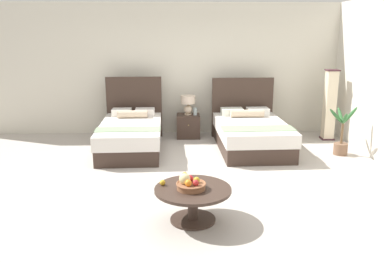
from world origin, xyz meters
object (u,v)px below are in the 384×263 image
coffee_table (193,197)px  loose_orange (185,175)px  nightstand (188,126)px  potted_palm (341,140)px  bed_near_corner (251,133)px  loose_apple (163,183)px  table_lamp (188,102)px  bed_near_window (131,134)px  vase (195,111)px  fruit_bowl (190,184)px  floor_lamp_corner (330,105)px

coffee_table → loose_orange: size_ratio=10.92×
nightstand → potted_palm: bearing=-26.0°
nightstand → bed_near_corner: bearing=-37.0°
loose_apple → potted_palm: potted_palm is taller
table_lamp → loose_orange: size_ratio=4.90×
potted_palm → bed_near_window: bearing=173.2°
vase → fruit_bowl: bearing=-93.1°
nightstand → loose_orange: 3.59m
potted_palm → fruit_bowl: bearing=-137.8°
vase → floor_lamp_corner: size_ratio=0.11×
vase → loose_apple: size_ratio=2.25×
nightstand → floor_lamp_corner: bearing=-5.4°
nightstand → vase: vase is taller
coffee_table → loose_apple: 0.40m
loose_orange → floor_lamp_corner: floor_lamp_corner is taller
table_lamp → coffee_table: 3.94m
bed_near_corner → fruit_bowl: bed_near_corner is taller
floor_lamp_corner → bed_near_corner: bearing=-160.4°
fruit_bowl → loose_apple: (-0.33, 0.13, -0.03)m
loose_orange → loose_apple: bearing=-140.7°
bed_near_window → loose_apple: size_ratio=30.77×
bed_near_window → vase: bed_near_window is taller
bed_near_window → coffee_table: bed_near_window is taller
bed_near_window → coffee_table: (1.07, -3.01, -0.00)m
table_lamp → floor_lamp_corner: (2.92, -0.29, -0.02)m
table_lamp → floor_lamp_corner: 2.93m
nightstand → floor_lamp_corner: (2.92, -0.27, 0.48)m
bed_near_window → nightstand: size_ratio=4.27×
vase → bed_near_corner: bearing=-39.5°
bed_near_window → table_lamp: bearing=39.4°
loose_orange → vase: bearing=85.6°
potted_palm → loose_orange: bearing=-142.4°
fruit_bowl → potted_palm: bearing=42.2°
bed_near_corner → potted_palm: size_ratio=2.27×
bed_near_corner → vase: 1.37m
table_lamp → potted_palm: potted_palm is taller
bed_near_window → floor_lamp_corner: (4.02, 0.62, 0.42)m
vase → floor_lamp_corner: bearing=-4.8°
bed_near_corner → vase: (-1.04, 0.85, 0.26)m
bed_near_corner → table_lamp: bearing=142.3°
loose_apple → potted_palm: bearing=37.8°
nightstand → potted_palm: size_ratio=0.55×
potted_palm → nightstand: bearing=154.0°
bed_near_corner → loose_orange: size_ratio=24.90×
potted_palm → vase: bearing=153.4°
bed_near_window → fruit_bowl: (1.04, -3.03, 0.17)m
coffee_table → floor_lamp_corner: floor_lamp_corner is taller
bed_near_window → loose_apple: bed_near_window is taller
fruit_bowl → floor_lamp_corner: 4.72m
bed_near_window → vase: 1.54m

